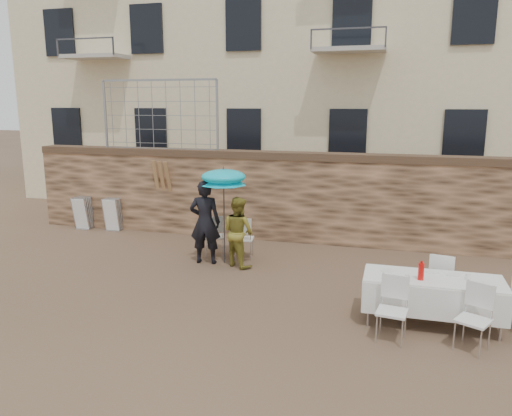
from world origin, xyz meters
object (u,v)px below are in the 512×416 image
(table_chair_front_left, at_px, (392,310))
(soda_bottle, at_px, (421,272))
(couple_chair_right, at_px, (244,237))
(umbrella, at_px, (224,180))
(couple_chair_left, at_px, (214,235))
(banquet_table, at_px, (433,280))
(table_chair_front_right, at_px, (473,319))
(chair_stack_left, at_px, (87,211))
(chair_stack_right, at_px, (116,213))
(man_suit, at_px, (205,222))
(table_chair_back, at_px, (442,280))
(woman_dress, at_px, (238,232))

(table_chair_front_left, bearing_deg, soda_bottle, 64.43)
(couple_chair_right, bearing_deg, umbrella, 48.20)
(couple_chair_left, xyz_separation_m, banquet_table, (4.55, -2.48, 0.25))
(umbrella, relative_size, couple_chair_left, 2.03)
(table_chair_front_right, bearing_deg, couple_chair_right, 171.21)
(table_chair_front_right, xyz_separation_m, chair_stack_left, (-9.38, 4.73, -0.02))
(couple_chair_left, bearing_deg, chair_stack_right, -43.42)
(chair_stack_right, bearing_deg, couple_chair_right, -19.88)
(umbrella, height_order, soda_bottle, umbrella)
(man_suit, xyz_separation_m, table_chair_back, (4.75, -1.13, -0.43))
(couple_chair_right, bearing_deg, man_suit, 30.04)
(banquet_table, bearing_deg, table_chair_front_left, -128.66)
(man_suit, bearing_deg, couple_chair_left, -98.57)
(man_suit, relative_size, banquet_table, 0.87)
(umbrella, bearing_deg, chair_stack_right, 153.10)
(chair_stack_left, height_order, chair_stack_right, same)
(couple_chair_left, distance_m, couple_chair_right, 0.70)
(table_chair_back, relative_size, chair_stack_left, 1.04)
(woman_dress, xyz_separation_m, table_chair_front_left, (3.20, -2.68, -0.27))
(couple_chair_left, bearing_deg, table_chair_front_left, 120.83)
(man_suit, height_order, table_chair_back, man_suit)
(man_suit, xyz_separation_m, umbrella, (0.40, 0.10, 0.92))
(couple_chair_right, relative_size, chair_stack_right, 1.04)
(umbrella, xyz_separation_m, couple_chair_left, (-0.40, 0.45, -1.36))
(couple_chair_left, height_order, soda_bottle, soda_bottle)
(soda_bottle, distance_m, table_chair_front_left, 0.84)
(couple_chair_right, distance_m, soda_bottle, 4.52)
(banquet_table, bearing_deg, man_suit, 157.01)
(woman_dress, bearing_deg, man_suit, 29.51)
(chair_stack_left, xyz_separation_m, chair_stack_right, (0.90, 0.00, 0.00))
(woman_dress, distance_m, umbrella, 1.14)
(umbrella, xyz_separation_m, table_chair_front_left, (3.55, -2.78, -1.36))
(man_suit, distance_m, table_chair_back, 4.90)
(man_suit, distance_m, couple_chair_left, 0.70)
(man_suit, bearing_deg, chair_stack_right, -39.35)
(woman_dress, relative_size, chair_stack_right, 1.63)
(couple_chair_left, height_order, couple_chair_right, same)
(couple_chair_right, xyz_separation_m, table_chair_front_left, (3.25, -3.23, 0.00))
(soda_bottle, height_order, table_chair_front_left, soda_bottle)
(umbrella, xyz_separation_m, table_chair_front_right, (4.65, -2.78, -1.36))
(table_chair_front_right, bearing_deg, soda_bottle, 167.21)
(couple_chair_right, bearing_deg, chair_stack_right, -28.00)
(umbrella, height_order, table_chair_front_right, umbrella)
(couple_chair_left, height_order, chair_stack_left, couple_chair_left)
(table_chair_back, distance_m, chair_stack_right, 8.78)
(table_chair_front_left, distance_m, chair_stack_left, 9.54)
(couple_chair_right, height_order, table_chair_back, same)
(woman_dress, relative_size, couple_chair_right, 1.57)
(umbrella, distance_m, table_chair_front_left, 4.71)
(couple_chair_right, bearing_deg, table_chair_back, 149.35)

